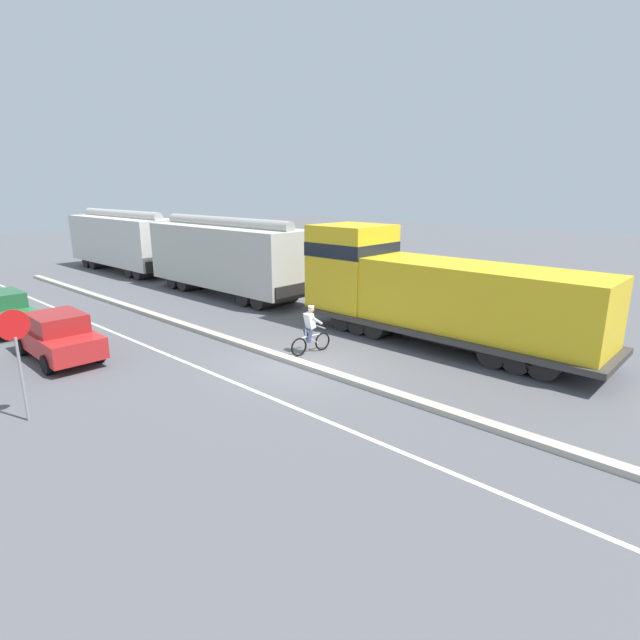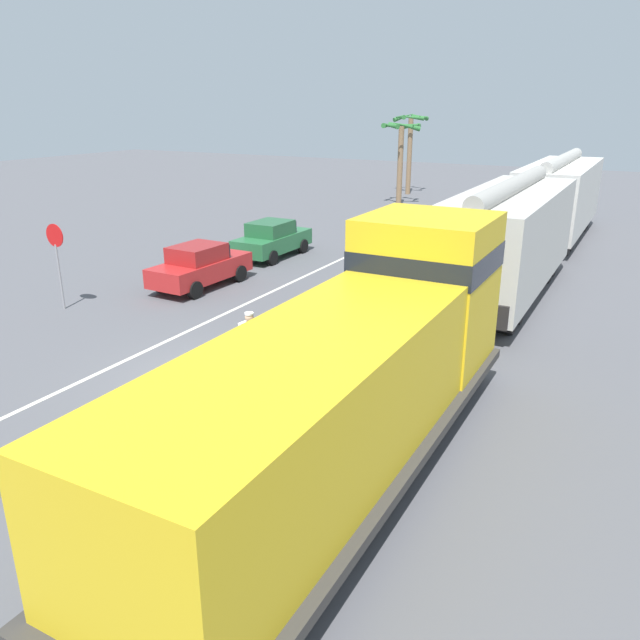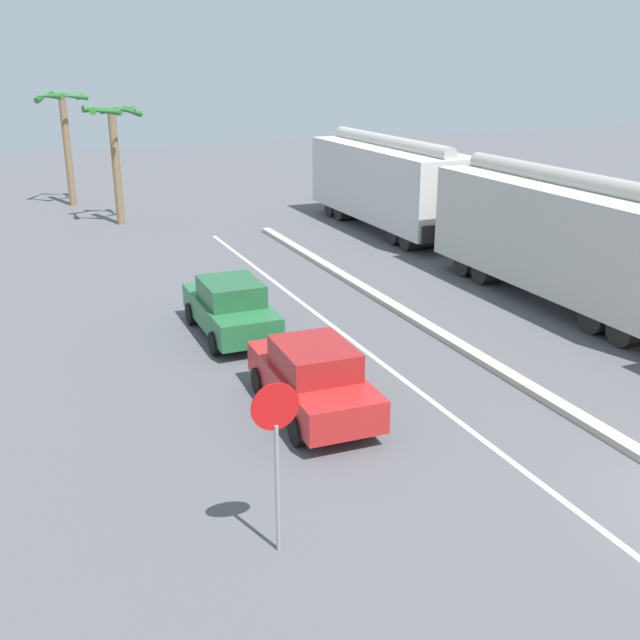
# 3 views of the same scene
# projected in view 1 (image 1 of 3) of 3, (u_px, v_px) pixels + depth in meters

# --- Properties ---
(ground_plane) EXTENTS (120.00, 120.00, 0.00)m
(ground_plane) POSITION_uv_depth(u_px,v_px,m) (299.00, 365.00, 16.51)
(ground_plane) COLOR #56565B
(median_curb) EXTENTS (0.36, 36.00, 0.16)m
(median_curb) POSITION_uv_depth(u_px,v_px,m) (195.00, 329.00, 20.42)
(median_curb) COLOR #B2AD9E
(median_curb) RESTS_ON ground
(lane_stripe) EXTENTS (0.14, 36.00, 0.01)m
(lane_stripe) POSITION_uv_depth(u_px,v_px,m) (141.00, 344.00, 18.74)
(lane_stripe) COLOR silver
(lane_stripe) RESTS_ON ground
(locomotive) EXTENTS (3.10, 11.61, 4.20)m
(locomotive) POSITION_uv_depth(u_px,v_px,m) (425.00, 295.00, 18.67)
(locomotive) COLOR gold
(locomotive) RESTS_ON ground
(hopper_car_lead) EXTENTS (2.90, 10.60, 4.18)m
(hopper_car_lead) POSITION_uv_depth(u_px,v_px,m) (227.00, 257.00, 26.56)
(hopper_car_lead) COLOR beige
(hopper_car_lead) RESTS_ON ground
(hopper_car_middle) EXTENTS (2.90, 10.60, 4.18)m
(hopper_car_middle) POSITION_uv_depth(u_px,v_px,m) (123.00, 241.00, 34.17)
(hopper_car_middle) COLOR beige
(hopper_car_middle) RESTS_ON ground
(parked_car_red) EXTENTS (1.94, 4.26, 1.62)m
(parked_car_red) POSITION_uv_depth(u_px,v_px,m) (58.00, 336.00, 16.91)
(parked_car_red) COLOR red
(parked_car_red) RESTS_ON ground
(parked_car_green) EXTENTS (1.86, 4.21, 1.62)m
(parked_car_green) POSITION_uv_depth(u_px,v_px,m) (1.00, 311.00, 20.26)
(parked_car_green) COLOR #286B3D
(parked_car_green) RESTS_ON ground
(cyclist) EXTENTS (1.70, 0.52, 1.71)m
(cyclist) POSITION_uv_depth(u_px,v_px,m) (310.00, 331.00, 17.47)
(cyclist) COLOR black
(cyclist) RESTS_ON ground
(stop_sign) EXTENTS (0.76, 0.08, 2.88)m
(stop_sign) POSITION_uv_depth(u_px,v_px,m) (16.00, 344.00, 12.08)
(stop_sign) COLOR gray
(stop_sign) RESTS_ON ground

